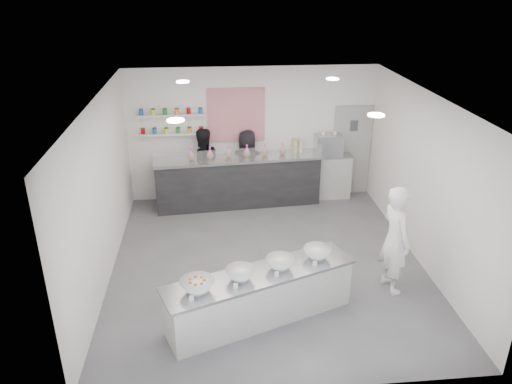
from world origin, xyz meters
TOP-DOWN VIEW (x-y plane):
  - floor at (0.00, 0.00)m, footprint 6.00×6.00m
  - ceiling at (0.00, 0.00)m, footprint 6.00×6.00m
  - back_wall at (0.00, 3.00)m, footprint 5.50×0.00m
  - left_wall at (-2.75, 0.00)m, footprint 0.00×6.00m
  - right_wall at (2.75, 0.00)m, footprint 0.00×6.00m
  - back_door at (2.30, 2.97)m, footprint 0.88×0.04m
  - pattern_panel at (-0.35, 2.98)m, footprint 1.25×0.03m
  - jar_shelf_lower at (-1.75, 2.90)m, footprint 1.45×0.22m
  - jar_shelf_upper at (-1.75, 2.90)m, footprint 1.45×0.22m
  - preserve_jars at (-1.75, 2.88)m, footprint 1.45×0.10m
  - downlight_0 at (-1.40, -1.00)m, footprint 0.24×0.24m
  - downlight_1 at (1.40, -1.00)m, footprint 0.24×0.24m
  - downlight_2 at (-1.40, 1.60)m, footprint 0.24×0.24m
  - downlight_3 at (1.40, 1.60)m, footprint 0.24×0.24m
  - prep_counter at (-0.29, -1.53)m, footprint 2.98×1.68m
  - back_bar at (-0.36, 2.55)m, footprint 3.69×0.95m
  - sneeze_guard at (-0.33, 2.23)m, footprint 3.59×0.30m
  - espresso_ledge at (1.55, 2.78)m, footprint 1.39×0.44m
  - espresso_machine at (1.70, 2.78)m, footprint 0.60×0.42m
  - cup_stacks at (1.00, 2.78)m, footprint 0.27×0.24m
  - prep_bowls at (-0.29, -1.53)m, footprint 2.41×1.35m
  - label_cards at (-0.48, -2.03)m, footprint 2.01×0.04m
  - cookie_bags at (-0.36, 2.55)m, footprint 2.16×0.32m
  - woman_prep at (1.94, -0.93)m, footprint 0.56×0.74m
  - staff_left at (-1.13, 2.80)m, footprint 0.99×0.87m
  - staff_right at (-0.13, 2.80)m, footprint 0.89×0.67m

SIDE VIEW (x-z plane):
  - floor at x=0.00m, z-range 0.00..0.00m
  - prep_counter at x=-0.29m, z-range 0.00..0.80m
  - espresso_ledge at x=1.55m, z-range 0.00..1.03m
  - back_bar at x=-0.36m, z-range 0.00..1.13m
  - staff_right at x=-0.13m, z-range 0.00..1.65m
  - label_cards at x=-0.48m, z-range 0.80..0.87m
  - staff_left at x=-1.13m, z-range 0.00..1.73m
  - prep_bowls at x=-0.29m, z-range 0.80..0.97m
  - woman_prep at x=1.94m, z-range 0.00..1.83m
  - back_door at x=2.30m, z-range 0.00..2.10m
  - cup_stacks at x=1.00m, z-range 1.03..1.40m
  - espresso_machine at x=1.70m, z-range 1.03..1.49m
  - cookie_bags at x=-0.36m, z-range 1.13..1.40m
  - sneeze_guard at x=-0.33m, z-range 1.13..1.44m
  - back_wall at x=0.00m, z-range -1.25..4.25m
  - left_wall at x=-2.75m, z-range -1.50..4.50m
  - right_wall at x=2.75m, z-range -1.50..4.50m
  - jar_shelf_lower at x=-1.75m, z-range 1.58..1.62m
  - preserve_jars at x=-1.75m, z-range 1.60..2.16m
  - pattern_panel at x=-0.35m, z-range 1.35..2.55m
  - jar_shelf_upper at x=-1.75m, z-range 2.00..2.04m
  - downlight_0 at x=-1.40m, z-range 2.97..2.99m
  - downlight_1 at x=1.40m, z-range 2.97..2.99m
  - downlight_2 at x=-1.40m, z-range 2.97..2.99m
  - downlight_3 at x=1.40m, z-range 2.97..2.99m
  - ceiling at x=0.00m, z-range 3.00..3.00m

